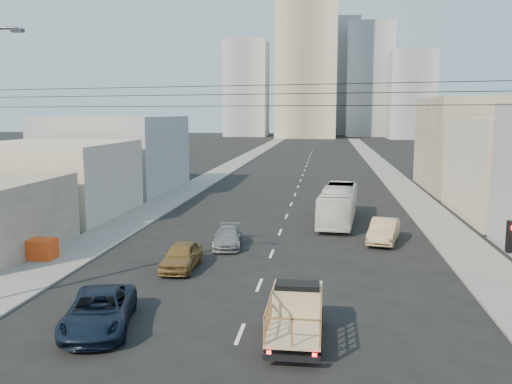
% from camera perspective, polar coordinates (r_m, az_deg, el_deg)
% --- Properties ---
extents(ground, '(420.00, 420.00, 0.00)m').
position_cam_1_polar(ground, '(19.57, -2.66, -16.98)').
color(ground, black).
rests_on(ground, ground).
extents(sidewalk_left, '(3.50, 180.00, 0.12)m').
position_cam_1_polar(sidewalk_left, '(89.06, -2.25, 2.96)').
color(sidewalk_left, slate).
rests_on(sidewalk_left, ground).
extents(sidewalk_right, '(3.50, 180.00, 0.12)m').
position_cam_1_polar(sidewalk_right, '(88.22, 12.99, 2.71)').
color(sidewalk_right, slate).
rests_on(sidewalk_right, ground).
extents(lane_dashes, '(0.15, 104.00, 0.01)m').
position_cam_1_polar(lane_dashes, '(70.97, 4.83, 1.53)').
color(lane_dashes, silver).
rests_on(lane_dashes, ground).
extents(flatbed_pickup, '(1.95, 4.41, 1.90)m').
position_cam_1_polar(flatbed_pickup, '(20.56, 4.22, -12.40)').
color(flatbed_pickup, tan).
rests_on(flatbed_pickup, ground).
extents(navy_pickup, '(3.56, 5.66, 1.46)m').
position_cam_1_polar(navy_pickup, '(22.42, -16.19, -11.92)').
color(navy_pickup, black).
rests_on(navy_pickup, ground).
extents(city_bus, '(3.32, 10.34, 2.83)m').
position_cam_1_polar(city_bus, '(42.06, 8.64, -1.28)').
color(city_bus, white).
rests_on(city_bus, ground).
extents(sedan_brown, '(1.75, 4.25, 1.44)m').
position_cam_1_polar(sedan_brown, '(29.69, -7.85, -6.67)').
color(sedan_brown, brown).
rests_on(sedan_brown, ground).
extents(sedan_tan, '(2.61, 4.89, 1.53)m').
position_cam_1_polar(sedan_tan, '(36.28, 13.30, -3.99)').
color(sedan_tan, tan).
rests_on(sedan_tan, ground).
extents(sedan_grey, '(2.15, 4.35, 1.21)m').
position_cam_1_polar(sedan_grey, '(34.23, -3.02, -4.78)').
color(sedan_grey, slate).
rests_on(sedan_grey, ground).
extents(overhead_wires, '(23.01, 5.02, 0.72)m').
position_cam_1_polar(overhead_wires, '(19.18, -2.05, 10.13)').
color(overhead_wires, black).
rests_on(overhead_wires, ground).
extents(crate_stack, '(1.80, 1.20, 1.14)m').
position_cam_1_polar(crate_stack, '(33.37, -21.87, -5.58)').
color(crate_stack, '#DE4814').
rests_on(crate_stack, sidewalk_left).
extents(bldg_right_far, '(12.00, 16.00, 10.00)m').
position_cam_1_polar(bldg_right_far, '(63.77, 22.81, 4.65)').
color(bldg_right_far, gray).
rests_on(bldg_right_far, ground).
extents(bldg_left_mid, '(11.00, 12.00, 6.00)m').
position_cam_1_polar(bldg_left_mid, '(47.26, -20.58, 1.28)').
color(bldg_left_mid, '#BFB19A').
rests_on(bldg_left_mid, ground).
extents(bldg_left_far, '(12.00, 16.00, 8.00)m').
position_cam_1_polar(bldg_left_far, '(60.94, -14.45, 3.95)').
color(bldg_left_far, '#98989B').
rests_on(bldg_left_far, ground).
extents(high_rise_tower, '(20.00, 20.00, 60.00)m').
position_cam_1_polar(high_rise_tower, '(188.79, 5.38, 14.86)').
color(high_rise_tower, gray).
rests_on(high_rise_tower, ground).
extents(midrise_ne, '(16.00, 16.00, 40.00)m').
position_cam_1_polar(midrise_ne, '(203.29, 11.83, 11.43)').
color(midrise_ne, '#93969B').
rests_on(midrise_ne, ground).
extents(midrise_nw, '(15.00, 15.00, 34.00)m').
position_cam_1_polar(midrise_nw, '(199.74, -1.00, 10.79)').
color(midrise_nw, '#93969B').
rests_on(midrise_nw, ground).
extents(midrise_back, '(18.00, 18.00, 44.00)m').
position_cam_1_polar(midrise_back, '(217.86, 8.33, 11.82)').
color(midrise_back, '#98989B').
rests_on(midrise_back, ground).
extents(midrise_east, '(14.00, 14.00, 28.00)m').
position_cam_1_polar(midrise_east, '(184.46, 16.02, 9.75)').
color(midrise_east, '#93969B').
rests_on(midrise_east, ground).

